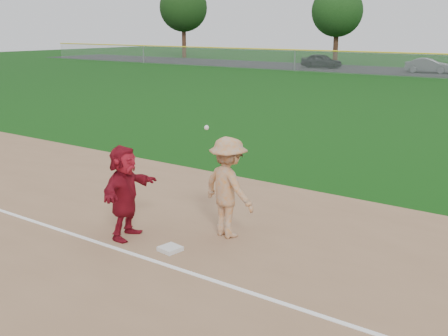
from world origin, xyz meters
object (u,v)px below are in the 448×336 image
Objects in this scene: base_runner at (125,192)px; car_left at (321,61)px; car_mid at (428,65)px; first_base at (170,249)px.

base_runner is 0.46× the size of car_left.
car_left reaches higher than car_mid.
car_mid is (-7.94, 45.78, -0.31)m from base_runner.
car_left is (-18.74, 45.70, -0.25)m from base_runner.
first_base is 0.09× the size of car_mid.
car_left is 10.80m from car_mid.
base_runner is 0.48× the size of car_mid.
car_left is at bearing 78.47° from car_mid.
base_runner is 49.39m from car_left.
base_runner reaches higher than car_mid.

